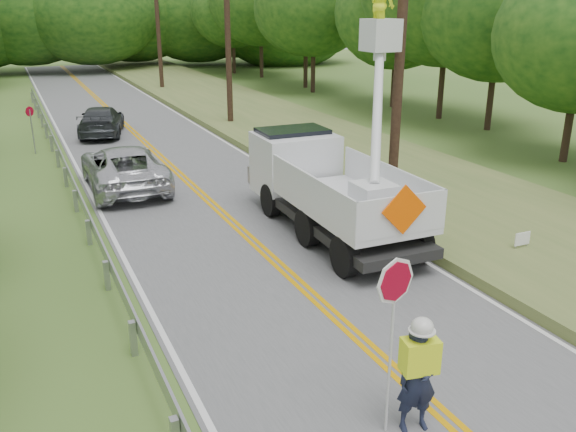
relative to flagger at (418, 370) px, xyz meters
name	(u,v)px	position (x,y,z in m)	size (l,w,h in m)	color
ground	(448,421)	(0.61, -0.10, -1.05)	(140.00, 140.00, 0.00)	#3C6023
road	(194,187)	(0.61, 13.90, -1.04)	(7.20, 96.00, 0.03)	#545557
guardrail	(71,179)	(-3.41, 14.81, -0.49)	(0.18, 48.00, 0.77)	#9899A1
utility_poles	(285,28)	(5.61, 16.92, 4.22)	(1.60, 43.30, 10.00)	black
tall_grass_verge	(364,162)	(7.71, 13.90, -0.90)	(7.00, 96.00, 0.30)	#526532
treeline_right	(385,5)	(16.18, 25.71, 5.06)	(11.14, 53.80, 11.18)	#332319
treeline_horizon	(84,11)	(2.72, 55.98, 4.45)	(58.06, 15.13, 12.35)	#143F13
flagger	(418,370)	(0.00, 0.00, 0.00)	(1.14, 0.54, 2.88)	#191E33
bucket_truck	(321,171)	(3.07, 8.88, 0.53)	(3.76, 7.24, 6.98)	black
suv_silver	(124,167)	(-1.62, 14.80, -0.27)	(2.52, 5.46, 1.52)	silver
suv_darkgrey	(101,121)	(-0.91, 24.55, -0.33)	(1.95, 4.80, 1.39)	#32373A
stop_sign_permanent	(31,124)	(-4.20, 21.69, 0.28)	(0.36, 0.30, 2.07)	#9899A1
yard_sign	(522,240)	(6.45, 4.26, -0.54)	(0.49, 0.03, 0.71)	white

